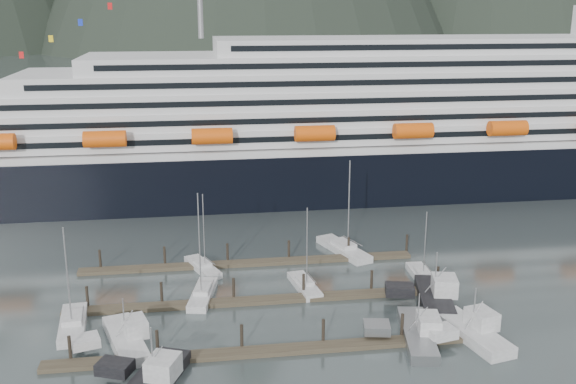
% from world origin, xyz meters
% --- Properties ---
extents(ground, '(1600.00, 1600.00, 0.00)m').
position_xyz_m(ground, '(0.00, 0.00, 0.00)').
color(ground, '#455051').
rests_on(ground, ground).
extents(cruise_ship, '(210.00, 30.40, 50.30)m').
position_xyz_m(cruise_ship, '(30.03, 54.94, 12.04)').
color(cruise_ship, black).
rests_on(cruise_ship, ground).
extents(dock_near, '(48.18, 2.28, 3.20)m').
position_xyz_m(dock_near, '(-4.93, -9.95, 0.31)').
color(dock_near, '#3F3628').
rests_on(dock_near, ground).
extents(dock_mid, '(48.18, 2.28, 3.20)m').
position_xyz_m(dock_mid, '(-4.93, 3.05, 0.31)').
color(dock_mid, '#3F3628').
rests_on(dock_mid, ground).
extents(dock_far, '(48.18, 2.28, 3.20)m').
position_xyz_m(dock_far, '(-4.93, 16.05, 0.31)').
color(dock_far, '#3F3628').
rests_on(dock_far, ground).
extents(sailboat_a, '(3.78, 10.12, 13.22)m').
position_xyz_m(sailboat_a, '(-27.00, -1.07, 0.43)').
color(sailboat_a, '#B2B2B2').
rests_on(sailboat_a, ground).
extents(sailboat_b, '(4.26, 9.75, 14.62)m').
position_xyz_m(sailboat_b, '(-11.90, 5.40, 0.42)').
color(sailboat_b, '#B2B2B2').
rests_on(sailboat_b, ground).
extents(sailboat_c, '(3.52, 8.74, 11.85)m').
position_xyz_m(sailboat_c, '(1.53, 6.29, 0.40)').
color(sailboat_c, '#B2B2B2').
rests_on(sailboat_c, ground).
extents(sailboat_e, '(5.26, 8.82, 11.73)m').
position_xyz_m(sailboat_e, '(-11.67, 14.90, 0.39)').
color(sailboat_e, '#B2B2B2').
rests_on(sailboat_e, ground).
extents(sailboat_g, '(6.58, 11.96, 15.07)m').
position_xyz_m(sailboat_g, '(9.69, 18.94, 0.44)').
color(sailboat_g, '#B2B2B2').
rests_on(sailboat_g, ground).
extents(sailboat_h, '(2.73, 8.19, 10.20)m').
position_xyz_m(sailboat_h, '(18.00, 7.44, 0.39)').
color(sailboat_h, '#B2B2B2').
rests_on(sailboat_h, ground).
extents(trawler_a, '(8.91, 11.63, 6.12)m').
position_xyz_m(trawler_a, '(-20.74, -5.98, 0.82)').
color(trawler_a, '#B2B2B2').
rests_on(trawler_a, ground).
extents(trawler_b, '(9.48, 11.36, 7.03)m').
position_xyz_m(trawler_b, '(-17.27, -14.95, 0.90)').
color(trawler_b, black).
rests_on(trawler_b, ground).
extents(trawler_c, '(8.83, 12.35, 6.07)m').
position_xyz_m(trawler_c, '(11.52, -9.35, 0.81)').
color(trawler_c, gray).
rests_on(trawler_c, ground).
extents(trawler_d, '(8.88, 11.69, 6.66)m').
position_xyz_m(trawler_d, '(17.78, -10.00, 0.87)').
color(trawler_d, '#B2B2B2').
rests_on(trawler_d, ground).
extents(trawler_e, '(9.38, 12.06, 7.50)m').
position_xyz_m(trawler_e, '(16.81, -0.40, 0.94)').
color(trawler_e, black).
rests_on(trawler_e, ground).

